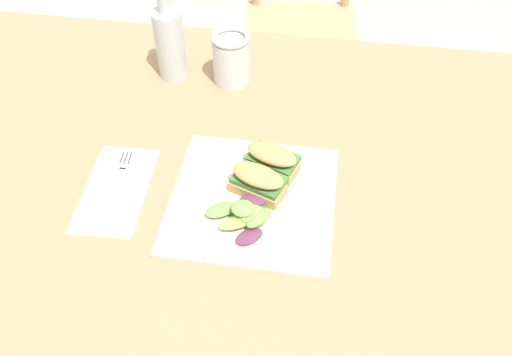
{
  "coord_description": "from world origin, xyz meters",
  "views": [
    {
      "loc": [
        0.2,
        -0.57,
        1.46
      ],
      "look_at": [
        0.1,
        0.07,
        0.76
      ],
      "focal_mm": 36.67,
      "sensor_mm": 36.0,
      "label": 1
    }
  ],
  "objects_px": {
    "dining_table": "(209,199)",
    "bottle_cold_brew": "(170,46)",
    "plate_lunch": "(253,200)",
    "mason_jar_iced_tea": "(230,61)",
    "fork_on_napkin": "(118,181)",
    "sandwich_half_front": "(258,181)",
    "chair_wooden_far": "(300,24)",
    "sandwich_half_back": "(272,160)"
  },
  "relations": [
    {
      "from": "fork_on_napkin",
      "to": "bottle_cold_brew",
      "type": "relative_size",
      "value": 0.86
    },
    {
      "from": "plate_lunch",
      "to": "bottle_cold_brew",
      "type": "height_order",
      "value": "bottle_cold_brew"
    },
    {
      "from": "dining_table",
      "to": "bottle_cold_brew",
      "type": "xyz_separation_m",
      "value": [
        -0.13,
        0.27,
        0.19
      ]
    },
    {
      "from": "mason_jar_iced_tea",
      "to": "plate_lunch",
      "type": "bearing_deg",
      "value": -73.39
    },
    {
      "from": "plate_lunch",
      "to": "mason_jar_iced_tea",
      "type": "relative_size",
      "value": 2.5
    },
    {
      "from": "dining_table",
      "to": "fork_on_napkin",
      "type": "distance_m",
      "value": 0.21
    },
    {
      "from": "chair_wooden_far",
      "to": "sandwich_half_front",
      "type": "bearing_deg",
      "value": -89.65
    },
    {
      "from": "sandwich_half_front",
      "to": "chair_wooden_far",
      "type": "bearing_deg",
      "value": 90.35
    },
    {
      "from": "plate_lunch",
      "to": "fork_on_napkin",
      "type": "xyz_separation_m",
      "value": [
        -0.25,
        0.01,
        0.0
      ]
    },
    {
      "from": "sandwich_half_front",
      "to": "bottle_cold_brew",
      "type": "bearing_deg",
      "value": 126.06
    },
    {
      "from": "mason_jar_iced_tea",
      "to": "sandwich_half_front",
      "type": "bearing_deg",
      "value": -71.52
    },
    {
      "from": "plate_lunch",
      "to": "bottle_cold_brew",
      "type": "distance_m",
      "value": 0.43
    },
    {
      "from": "fork_on_napkin",
      "to": "mason_jar_iced_tea",
      "type": "xyz_separation_m",
      "value": [
        0.15,
        0.34,
        0.05
      ]
    },
    {
      "from": "plate_lunch",
      "to": "bottle_cold_brew",
      "type": "xyz_separation_m",
      "value": [
        -0.24,
        0.35,
        0.07
      ]
    },
    {
      "from": "bottle_cold_brew",
      "to": "plate_lunch",
      "type": "bearing_deg",
      "value": -56.0
    },
    {
      "from": "sandwich_half_front",
      "to": "bottle_cold_brew",
      "type": "xyz_separation_m",
      "value": [
        -0.25,
        0.34,
        0.04
      ]
    },
    {
      "from": "sandwich_half_back",
      "to": "plate_lunch",
      "type": "bearing_deg",
      "value": -108.37
    },
    {
      "from": "dining_table",
      "to": "fork_on_napkin",
      "type": "xyz_separation_m",
      "value": [
        -0.15,
        -0.08,
        0.12
      ]
    },
    {
      "from": "dining_table",
      "to": "sandwich_half_front",
      "type": "distance_m",
      "value": 0.2
    },
    {
      "from": "chair_wooden_far",
      "to": "bottle_cold_brew",
      "type": "distance_m",
      "value": 0.87
    },
    {
      "from": "plate_lunch",
      "to": "bottle_cold_brew",
      "type": "bearing_deg",
      "value": 124.0
    },
    {
      "from": "bottle_cold_brew",
      "to": "mason_jar_iced_tea",
      "type": "xyz_separation_m",
      "value": [
        0.13,
        -0.0,
        -0.02
      ]
    },
    {
      "from": "bottle_cold_brew",
      "to": "sandwich_half_front",
      "type": "bearing_deg",
      "value": -53.94
    },
    {
      "from": "sandwich_half_back",
      "to": "bottle_cold_brew",
      "type": "relative_size",
      "value": 0.5
    },
    {
      "from": "plate_lunch",
      "to": "sandwich_half_front",
      "type": "bearing_deg",
      "value": 66.29
    },
    {
      "from": "plate_lunch",
      "to": "fork_on_napkin",
      "type": "distance_m",
      "value": 0.25
    },
    {
      "from": "plate_lunch",
      "to": "sandwich_half_front",
      "type": "xyz_separation_m",
      "value": [
        0.01,
        0.02,
        0.03
      ]
    },
    {
      "from": "dining_table",
      "to": "chair_wooden_far",
      "type": "distance_m",
      "value": 1.04
    },
    {
      "from": "chair_wooden_far",
      "to": "bottle_cold_brew",
      "type": "height_order",
      "value": "bottle_cold_brew"
    },
    {
      "from": "chair_wooden_far",
      "to": "sandwich_half_back",
      "type": "xyz_separation_m",
      "value": [
        0.02,
        -1.04,
        0.33
      ]
    },
    {
      "from": "sandwich_half_back",
      "to": "mason_jar_iced_tea",
      "type": "relative_size",
      "value": 0.93
    },
    {
      "from": "plate_lunch",
      "to": "fork_on_napkin",
      "type": "height_order",
      "value": "plate_lunch"
    },
    {
      "from": "plate_lunch",
      "to": "mason_jar_iced_tea",
      "type": "xyz_separation_m",
      "value": [
        -0.1,
        0.35,
        0.05
      ]
    },
    {
      "from": "dining_table",
      "to": "bottle_cold_brew",
      "type": "relative_size",
      "value": 6.2
    },
    {
      "from": "plate_lunch",
      "to": "mason_jar_iced_tea",
      "type": "distance_m",
      "value": 0.37
    },
    {
      "from": "sandwich_half_back",
      "to": "fork_on_napkin",
      "type": "height_order",
      "value": "sandwich_half_back"
    },
    {
      "from": "plate_lunch",
      "to": "sandwich_half_front",
      "type": "height_order",
      "value": "sandwich_half_front"
    },
    {
      "from": "fork_on_napkin",
      "to": "chair_wooden_far",
      "type": "bearing_deg",
      "value": 77.01
    },
    {
      "from": "chair_wooden_far",
      "to": "bottle_cold_brew",
      "type": "bearing_deg",
      "value": -107.57
    },
    {
      "from": "chair_wooden_far",
      "to": "plate_lunch",
      "type": "bearing_deg",
      "value": -90.03
    },
    {
      "from": "fork_on_napkin",
      "to": "bottle_cold_brew",
      "type": "distance_m",
      "value": 0.35
    },
    {
      "from": "chair_wooden_far",
      "to": "mason_jar_iced_tea",
      "type": "bearing_deg",
      "value": -97.9
    }
  ]
}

